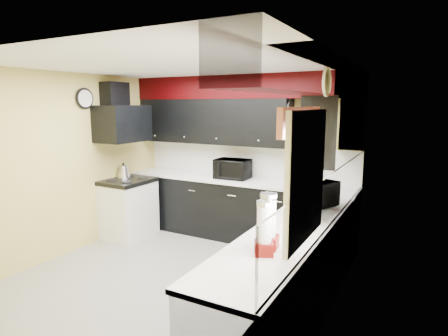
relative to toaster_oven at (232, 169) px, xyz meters
name	(u,v)px	position (x,y,z in m)	size (l,w,h in m)	color
ground	(180,275)	(0.06, -1.51, -1.09)	(3.60, 3.60, 0.00)	gray
wall_back	(244,156)	(0.06, 0.29, 0.16)	(3.60, 0.06, 2.50)	#E0C666
wall_right	(334,192)	(1.86, -1.51, 0.16)	(0.06, 3.60, 2.50)	#E0C666
wall_left	(73,164)	(-1.74, -1.51, 0.16)	(0.06, 3.60, 2.50)	#E0C666
ceiling	(176,65)	(0.06, -1.51, 1.41)	(3.60, 3.60, 0.06)	white
cab_back	(235,210)	(0.06, -0.01, -0.64)	(3.60, 0.60, 0.90)	black
cab_right	(291,277)	(1.56, -1.81, -0.64)	(0.60, 3.00, 0.90)	black
counter_back	(236,180)	(0.06, -0.01, -0.17)	(3.62, 0.64, 0.04)	white
counter_right	(292,229)	(1.56, -1.81, -0.17)	(0.64, 3.02, 0.04)	white
splash_back	(244,160)	(0.06, 0.28, 0.10)	(3.60, 0.02, 0.50)	white
splash_right	(333,198)	(1.85, -1.51, 0.10)	(0.02, 3.60, 0.50)	white
upper_back	(211,121)	(-0.44, 0.12, 0.71)	(2.60, 0.35, 0.70)	black
upper_right	(338,128)	(1.69, -0.61, 0.71)	(0.35, 1.80, 0.70)	black
soffit_back	(240,87)	(0.06, 0.11, 1.24)	(3.60, 0.36, 0.35)	black
soffit_right	(315,75)	(1.68, -1.69, 1.24)	(0.36, 3.24, 0.35)	black
stove	(129,210)	(-1.44, -0.76, -0.66)	(0.60, 0.75, 0.86)	white
cooktop	(128,181)	(-1.44, -0.76, -0.20)	(0.62, 0.77, 0.06)	black
hood	(123,124)	(-1.49, -0.76, 0.69)	(0.50, 0.78, 0.55)	black
hood_duct	(115,96)	(-1.62, -0.76, 1.11)	(0.24, 0.40, 0.40)	black
window	(306,176)	(1.85, -2.41, 0.46)	(0.03, 0.86, 0.96)	white
valance	(301,121)	(1.79, -2.41, 0.86)	(0.04, 0.88, 0.20)	red
pan_top	(290,109)	(0.88, 0.04, 0.91)	(0.03, 0.22, 0.40)	black
pan_mid	(286,128)	(0.88, -0.09, 0.66)	(0.03, 0.28, 0.46)	black
pan_low	(292,129)	(0.88, 0.17, 0.63)	(0.03, 0.24, 0.42)	black
cut_board	(284,125)	(0.89, -0.21, 0.71)	(0.03, 0.26, 0.35)	white
baskets	(306,195)	(1.58, -1.46, 0.09)	(0.27, 0.27, 0.50)	brown
clock	(85,98)	(-1.71, -1.26, 1.06)	(0.03, 0.30, 0.30)	black
deco_plate	(327,82)	(1.83, -1.86, 1.16)	(0.03, 0.24, 0.24)	white
toaster_oven	(232,169)	(0.00, 0.00, 0.00)	(0.51, 0.43, 0.30)	black
microwave	(314,194)	(1.53, -0.99, -0.01)	(0.51, 0.34, 0.28)	black
utensil_crock	(298,180)	(1.04, 0.01, -0.08)	(0.13, 0.13, 0.14)	silver
knife_block	(306,178)	(1.16, -0.04, -0.02)	(0.11, 0.16, 0.25)	black
kettle	(124,171)	(-1.62, -0.65, -0.07)	(0.21, 0.21, 0.19)	#A9A9AE
dispenser_a	(268,222)	(1.55, -2.39, 0.07)	(0.16, 0.16, 0.43)	maroon
dispenser_b	(264,230)	(1.57, -2.53, 0.05)	(0.14, 0.14, 0.39)	#690008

